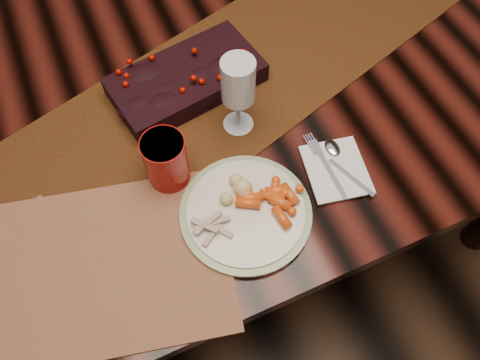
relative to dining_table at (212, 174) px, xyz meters
name	(u,v)px	position (x,y,z in m)	size (l,w,h in m)	color
floor	(218,225)	(0.00, 0.00, -0.38)	(5.00, 5.00, 0.00)	black
dining_table	(212,174)	(0.00, 0.00, 0.00)	(1.80, 1.00, 0.75)	black
table_runner	(224,84)	(0.05, 0.00, 0.38)	(1.85, 0.38, 0.00)	#3B240B
centerpiece	(186,77)	(-0.03, 0.02, 0.41)	(0.33, 0.17, 0.07)	black
placemat_main	(107,265)	(-0.31, -0.31, 0.38)	(0.45, 0.33, 0.00)	brown
dinner_plate	(246,212)	(-0.04, -0.32, 0.39)	(0.25, 0.25, 0.01)	silver
baby_carrots	(273,202)	(0.01, -0.33, 0.40)	(0.11, 0.09, 0.02)	#DC4E12
mashed_potatoes	(233,186)	(-0.05, -0.27, 0.41)	(0.07, 0.06, 0.04)	beige
turkey_shreds	(212,227)	(-0.11, -0.33, 0.40)	(0.07, 0.06, 0.02)	#D8AE93
napkin	(336,169)	(0.17, -0.31, 0.38)	(0.12, 0.14, 0.00)	white
fork	(328,168)	(0.15, -0.30, 0.39)	(0.02, 0.14, 0.00)	silver
spoon	(345,168)	(0.18, -0.31, 0.39)	(0.03, 0.14, 0.00)	#ACABC5
red_cup	(166,160)	(-0.14, -0.18, 0.44)	(0.08, 0.08, 0.12)	#960F0B
wine_glass	(238,96)	(0.03, -0.12, 0.47)	(0.07, 0.07, 0.19)	silver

